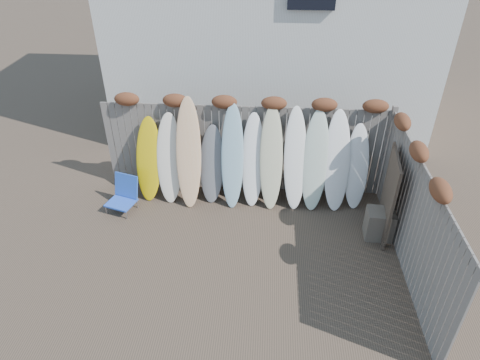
# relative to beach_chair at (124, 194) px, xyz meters

# --- Properties ---
(ground) EXTENTS (80.00, 80.00, 0.00)m
(ground) POSITION_rel_beach_chair_xyz_m (2.47, -1.48, -0.34)
(ground) COLOR #493A2D
(back_fence) EXTENTS (6.05, 0.28, 2.24)m
(back_fence) POSITION_rel_beach_chair_xyz_m (2.53, 0.91, 0.85)
(back_fence) COLOR slate
(back_fence) RESTS_ON ground
(right_fence) EXTENTS (0.28, 4.40, 2.24)m
(right_fence) POSITION_rel_beach_chair_xyz_m (5.47, -1.23, 0.81)
(right_fence) COLOR slate
(right_fence) RESTS_ON ground
(house) EXTENTS (8.50, 5.50, 6.33)m
(house) POSITION_rel_beach_chair_xyz_m (2.97, 5.02, 2.87)
(house) COLOR silver
(house) RESTS_ON ground
(beach_chair) EXTENTS (0.69, 0.71, 0.72)m
(beach_chair) POSITION_rel_beach_chair_xyz_m (0.00, 0.00, 0.00)
(beach_chair) COLOR blue
(beach_chair) RESTS_ON ground
(wooden_crate) EXTENTS (0.53, 0.45, 0.60)m
(wooden_crate) POSITION_rel_beach_chair_xyz_m (5.18, -0.56, -0.04)
(wooden_crate) COLOR brown
(wooden_crate) RESTS_ON ground
(lattice_panel) EXTENTS (0.19, 1.14, 1.71)m
(lattice_panel) POSITION_rel_beach_chair_xyz_m (5.28, -0.41, 0.52)
(lattice_panel) COLOR brown
(lattice_panel) RESTS_ON ground
(surfboard_0) EXTENTS (0.61, 0.69, 1.78)m
(surfboard_0) POSITION_rel_beach_chair_xyz_m (0.47, 0.52, 0.55)
(surfboard_0) COLOR yellow
(surfboard_0) RESTS_ON ground
(surfboard_1) EXTENTS (0.55, 0.67, 1.88)m
(surfboard_1) POSITION_rel_beach_chair_xyz_m (0.92, 0.50, 0.60)
(surfboard_1) COLOR white
(surfboard_1) RESTS_ON ground
(surfboard_2) EXTENTS (0.56, 0.81, 2.25)m
(surfboard_2) POSITION_rel_beach_chair_xyz_m (1.36, 0.43, 0.79)
(surfboard_2) COLOR #FEC182
(surfboard_2) RESTS_ON ground
(surfboard_3) EXTENTS (0.55, 0.62, 1.64)m
(surfboard_3) POSITION_rel_beach_chair_xyz_m (1.82, 0.53, 0.49)
(surfboard_3) COLOR slate
(surfboard_3) RESTS_ON ground
(surfboard_4) EXTENTS (0.48, 0.76, 2.13)m
(surfboard_4) POSITION_rel_beach_chair_xyz_m (2.26, 0.46, 0.73)
(surfboard_4) COLOR #8EB7C9
(surfboard_4) RESTS_ON ground
(surfboard_5) EXTENTS (0.47, 0.69, 1.93)m
(surfboard_5) POSITION_rel_beach_chair_xyz_m (2.68, 0.52, 0.63)
(surfboard_5) COLOR white
(surfboard_5) RESTS_ON ground
(surfboard_6) EXTENTS (0.52, 0.77, 2.11)m
(surfboard_6) POSITION_rel_beach_chair_xyz_m (3.06, 0.47, 0.72)
(surfboard_6) COLOR beige
(surfboard_6) RESTS_ON ground
(surfboard_7) EXTENTS (0.53, 0.78, 2.10)m
(surfboard_7) POSITION_rel_beach_chair_xyz_m (3.55, 0.49, 0.71)
(surfboard_7) COLOR white
(surfboard_7) RESTS_ON ground
(surfboard_8) EXTENTS (0.56, 0.76, 2.05)m
(surfboard_8) POSITION_rel_beach_chair_xyz_m (3.96, 0.48, 0.69)
(surfboard_8) COLOR silver
(surfboard_8) RESTS_ON ground
(surfboard_9) EXTENTS (0.60, 0.77, 2.05)m
(surfboard_9) POSITION_rel_beach_chair_xyz_m (4.41, 0.49, 0.69)
(surfboard_9) COLOR white
(surfboard_9) RESTS_ON ground
(surfboard_10) EXTENTS (0.50, 0.65, 1.75)m
(surfboard_10) POSITION_rel_beach_chair_xyz_m (4.84, 0.56, 0.54)
(surfboard_10) COLOR white
(surfboard_10) RESTS_ON ground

